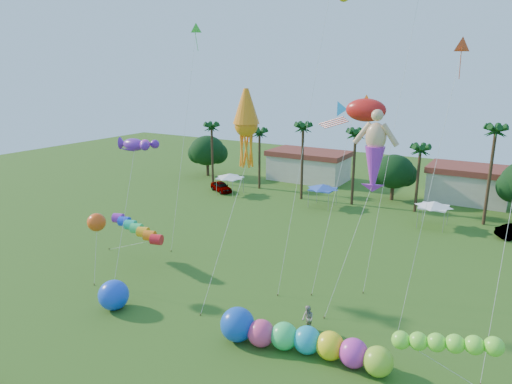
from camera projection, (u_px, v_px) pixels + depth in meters
The scene contains 17 objects.
ground at pixel (168, 379), 26.58m from camera, with size 160.00×160.00×0.00m, color #285116.
tree_line at pixel (411, 173), 60.15m from camera, with size 69.46×8.91×11.00m.
buildings_row at pixel (374, 175), 69.02m from camera, with size 35.00×7.00×4.00m.
tent_row at pixel (321, 187), 58.95m from camera, with size 31.00×4.00×0.60m.
car_a at pixel (221, 187), 67.48m from camera, with size 1.76×4.38×1.49m, color #4C4C54.
spectator_b at pixel (308, 319), 31.24m from camera, with size 0.91×0.71×1.87m, color gray.
caterpillar_inflatable at pixel (296, 339), 28.83m from camera, with size 11.26×3.46×2.29m.
blue_ball at pixel (114, 295), 34.12m from camera, with size 2.27×2.27×2.27m, color blue.
rainbow_tube at pixel (142, 236), 40.84m from camera, with size 9.61×2.19×3.52m.
green_worm at pixel (401, 340), 25.34m from camera, with size 9.10×2.83×3.51m.
orange_ball_kite at pixel (97, 222), 36.48m from camera, with size 1.82×1.82×6.37m.
merman_kite at pixel (374, 157), 33.36m from camera, with size 2.95×5.98×14.19m.
fish_kite at pixel (366, 110), 36.34m from camera, with size 5.16×6.79×15.37m.
squid_kite at pixel (246, 125), 32.98m from camera, with size 2.35×5.51×16.30m.
lobster_kite at pixel (134, 145), 37.92m from camera, with size 4.03×5.15×12.17m.
delta_kite_red at pixel (461, 51), 29.19m from camera, with size 2.09×4.99×19.51m.
delta_kite_green at pixel (196, 34), 43.32m from camera, with size 1.14×4.97×21.78m.
Camera 1 is at (16.17, -16.96, 17.40)m, focal length 32.00 mm.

